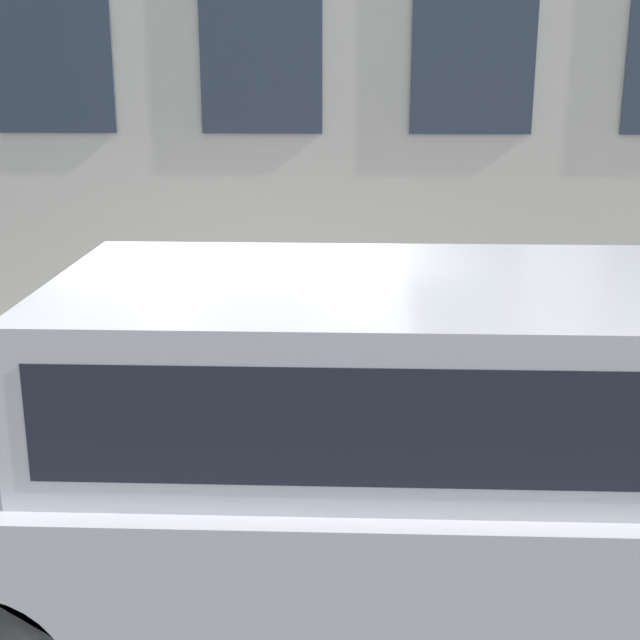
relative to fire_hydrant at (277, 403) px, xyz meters
The scene contains 5 objects.
ground_plane 0.93m from the fire_hydrant, 152.94° to the left, with size 80.00×80.00×0.00m, color #514F4C.
sidewalk 1.10m from the fire_hydrant, 19.69° to the left, with size 3.16×60.00×0.17m.
fire_hydrant is the anchor object (origin of this frame).
person 0.82m from the fire_hydrant, 54.33° to the right, with size 0.28×0.19×1.16m.
parked_truck_silver_near 2.10m from the fire_hydrant, 160.27° to the right, with size 2.04×5.38×1.97m.
Camera 1 is at (-5.47, -0.89, 2.99)m, focal length 50.00 mm.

